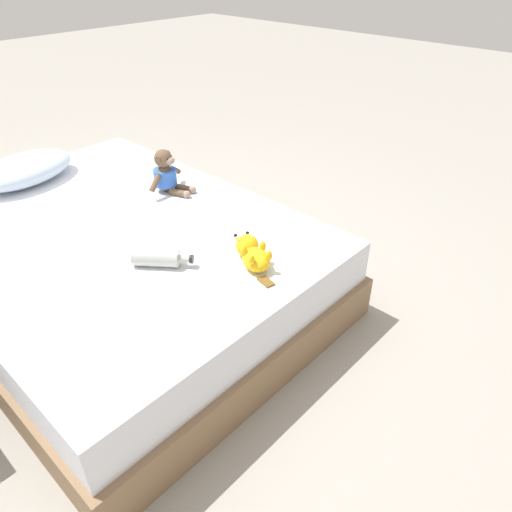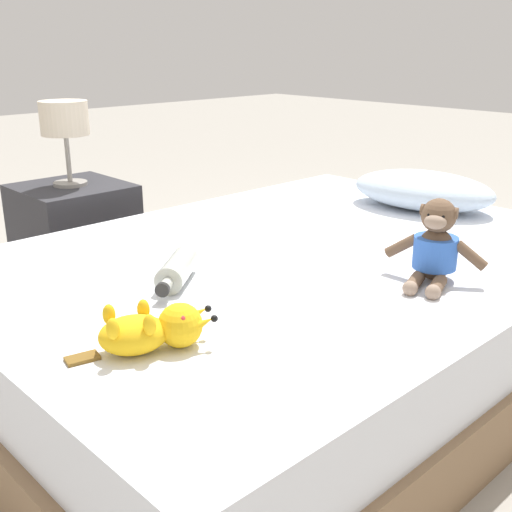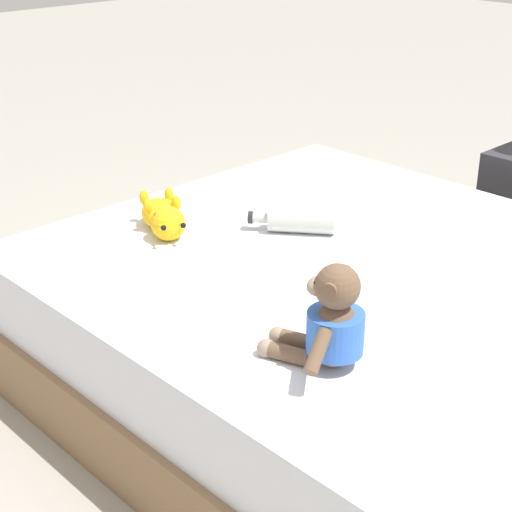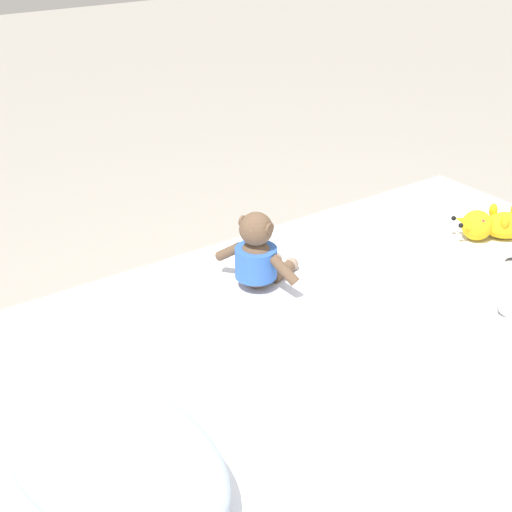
{
  "view_description": "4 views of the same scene",
  "coord_description": "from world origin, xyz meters",
  "px_view_note": "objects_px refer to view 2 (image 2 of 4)",
  "views": [
    {
      "loc": [
        -0.96,
        -1.87,
        1.56
      ],
      "look_at": [
        0.23,
        -0.76,
        0.47
      ],
      "focal_mm": 33.38,
      "sensor_mm": 36.0,
      "label": 1
    },
    {
      "loc": [
        1.31,
        -1.42,
        1.05
      ],
      "look_at": [
        0.18,
        -0.35,
        0.52
      ],
      "focal_mm": 44.54,
      "sensor_mm": 36.0,
      "label": 2
    },
    {
      "loc": [
        1.56,
        1.03,
        1.33
      ],
      "look_at": [
        0.26,
        -0.32,
        0.47
      ],
      "focal_mm": 56.28,
      "sensor_mm": 36.0,
      "label": 3
    },
    {
      "loc": [
        -1.05,
        1.14,
        1.47
      ],
      "look_at": [
        0.43,
        0.1,
        0.51
      ],
      "focal_mm": 50.64,
      "sensor_mm": 36.0,
      "label": 4
    }
  ],
  "objects_px": {
    "nightstand": "(76,238)",
    "glass_bottle": "(177,270)",
    "bedside_lamp": "(65,122)",
    "pillow": "(423,190)",
    "plush_yellow_creature": "(153,330)",
    "bed": "(295,311)",
    "plush_monkey": "(435,248)"
  },
  "relations": [
    {
      "from": "plush_monkey",
      "to": "plush_yellow_creature",
      "type": "height_order",
      "value": "plush_monkey"
    },
    {
      "from": "glass_bottle",
      "to": "nightstand",
      "type": "xyz_separation_m",
      "value": [
        -1.1,
        0.27,
        -0.21
      ]
    },
    {
      "from": "plush_yellow_creature",
      "to": "bed",
      "type": "bearing_deg",
      "value": 108.99
    },
    {
      "from": "pillow",
      "to": "bedside_lamp",
      "type": "xyz_separation_m",
      "value": [
        -1.1,
        -0.95,
        0.25
      ]
    },
    {
      "from": "plush_monkey",
      "to": "glass_bottle",
      "type": "height_order",
      "value": "plush_monkey"
    },
    {
      "from": "plush_yellow_creature",
      "to": "glass_bottle",
      "type": "relative_size",
      "value": 1.35
    },
    {
      "from": "plush_monkey",
      "to": "bedside_lamp",
      "type": "xyz_separation_m",
      "value": [
        -1.57,
        -0.27,
        0.23
      ]
    },
    {
      "from": "nightstand",
      "to": "bedside_lamp",
      "type": "distance_m",
      "value": 0.5
    },
    {
      "from": "bed",
      "to": "plush_monkey",
      "type": "xyz_separation_m",
      "value": [
        0.44,
        0.09,
        0.3
      ]
    },
    {
      "from": "bed",
      "to": "bedside_lamp",
      "type": "xyz_separation_m",
      "value": [
        -1.13,
        -0.18,
        0.53
      ]
    },
    {
      "from": "plush_yellow_creature",
      "to": "nightstand",
      "type": "height_order",
      "value": "plush_yellow_creature"
    },
    {
      "from": "pillow",
      "to": "nightstand",
      "type": "bearing_deg",
      "value": -139.39
    },
    {
      "from": "plush_monkey",
      "to": "bedside_lamp",
      "type": "height_order",
      "value": "bedside_lamp"
    },
    {
      "from": "bed",
      "to": "nightstand",
      "type": "xyz_separation_m",
      "value": [
        -1.13,
        -0.18,
        0.03
      ]
    },
    {
      "from": "pillow",
      "to": "plush_monkey",
      "type": "bearing_deg",
      "value": -55.41
    },
    {
      "from": "plush_monkey",
      "to": "bedside_lamp",
      "type": "bearing_deg",
      "value": -170.31
    },
    {
      "from": "plush_monkey",
      "to": "pillow",
      "type": "bearing_deg",
      "value": 124.59
    },
    {
      "from": "bed",
      "to": "glass_bottle",
      "type": "distance_m",
      "value": 0.51
    },
    {
      "from": "nightstand",
      "to": "glass_bottle",
      "type": "bearing_deg",
      "value": -13.69
    },
    {
      "from": "bed",
      "to": "nightstand",
      "type": "bearing_deg",
      "value": -171.05
    },
    {
      "from": "plush_yellow_creature",
      "to": "glass_bottle",
      "type": "height_order",
      "value": "plush_yellow_creature"
    },
    {
      "from": "bedside_lamp",
      "to": "pillow",
      "type": "bearing_deg",
      "value": 40.61
    },
    {
      "from": "plush_yellow_creature",
      "to": "glass_bottle",
      "type": "xyz_separation_m",
      "value": [
        -0.29,
        0.28,
        -0.01
      ]
    },
    {
      "from": "plush_monkey",
      "to": "glass_bottle",
      "type": "xyz_separation_m",
      "value": [
        -0.48,
        -0.54,
        -0.06
      ]
    },
    {
      "from": "bed",
      "to": "pillow",
      "type": "distance_m",
      "value": 0.82
    },
    {
      "from": "plush_yellow_creature",
      "to": "plush_monkey",
      "type": "bearing_deg",
      "value": 76.81
    },
    {
      "from": "bed",
      "to": "glass_bottle",
      "type": "xyz_separation_m",
      "value": [
        -0.04,
        -0.45,
        0.25
      ]
    },
    {
      "from": "pillow",
      "to": "plush_yellow_creature",
      "type": "xyz_separation_m",
      "value": [
        0.28,
        -1.49,
        -0.03
      ]
    },
    {
      "from": "glass_bottle",
      "to": "pillow",
      "type": "bearing_deg",
      "value": 89.65
    },
    {
      "from": "plush_monkey",
      "to": "bedside_lamp",
      "type": "relative_size",
      "value": 0.81
    },
    {
      "from": "nightstand",
      "to": "bedside_lamp",
      "type": "xyz_separation_m",
      "value": [
        0.0,
        0.0,
        0.5
      ]
    },
    {
      "from": "pillow",
      "to": "glass_bottle",
      "type": "relative_size",
      "value": 2.66
    }
  ]
}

